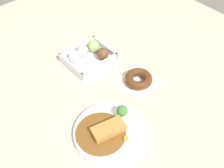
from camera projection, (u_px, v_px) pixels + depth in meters
ground_plane at (98, 96)px, 0.97m from camera, size 1.60×1.60×0.00m
curry_plate at (110, 131)px, 0.85m from camera, size 0.24×0.24×0.07m
donut_box at (89, 55)px, 1.09m from camera, size 0.18×0.15×0.06m
chocolate_ring_donut at (138, 79)px, 1.01m from camera, size 0.14×0.14×0.03m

